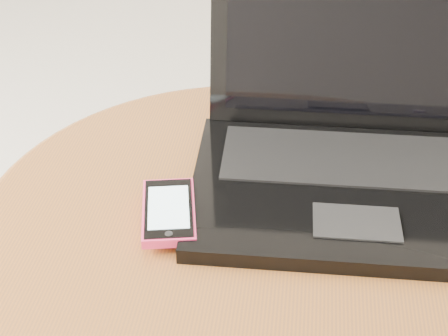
# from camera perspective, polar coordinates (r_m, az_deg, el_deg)

# --- Properties ---
(table) EXTENTS (0.65, 0.65, 0.52)m
(table) POSITION_cam_1_polar(r_m,az_deg,el_deg) (0.87, 1.69, -9.54)
(table) COLOR #582710
(table) RESTS_ON ground
(laptop) EXTENTS (0.40, 0.33, 0.25)m
(laptop) POSITION_cam_1_polar(r_m,az_deg,el_deg) (0.85, 10.84, 1.88)
(laptop) COLOR black
(laptop) RESTS_ON table
(phone_black) EXTENTS (0.08, 0.12, 0.01)m
(phone_black) POSITION_cam_1_polar(r_m,az_deg,el_deg) (0.80, -2.94, -3.64)
(phone_black) COLOR black
(phone_black) RESTS_ON table
(phone_pink) EXTENTS (0.08, 0.12, 0.01)m
(phone_pink) POSITION_cam_1_polar(r_m,az_deg,el_deg) (0.78, -4.67, -3.65)
(phone_pink) COLOR #F63469
(phone_pink) RESTS_ON phone_black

